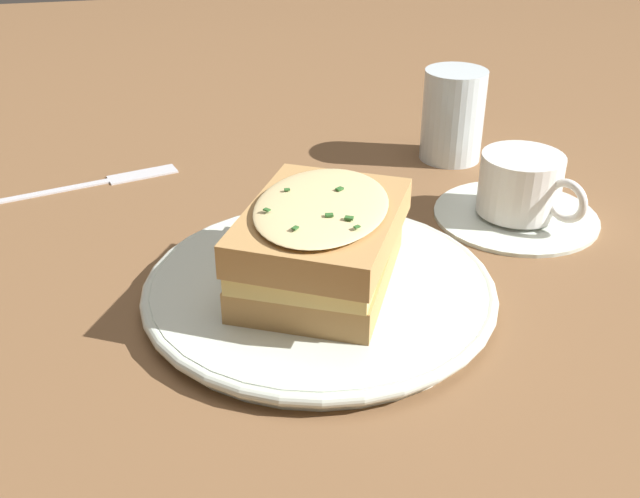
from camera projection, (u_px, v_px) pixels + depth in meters
name	position (u px, v px, depth m)	size (l,w,h in m)	color
ground_plane	(319.00, 299.00, 0.58)	(2.40, 2.40, 0.00)	brown
dinner_plate	(320.00, 292.00, 0.57)	(0.27, 0.27, 0.02)	silver
sandwich	(318.00, 245.00, 0.55)	(0.16, 0.18, 0.07)	#B2844C
teacup_with_saucer	(520.00, 194.00, 0.69)	(0.15, 0.15, 0.06)	silver
water_glass	(453.00, 115.00, 0.80)	(0.07, 0.07, 0.10)	silver
fork	(109.00, 180.00, 0.77)	(0.18, 0.06, 0.00)	silver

